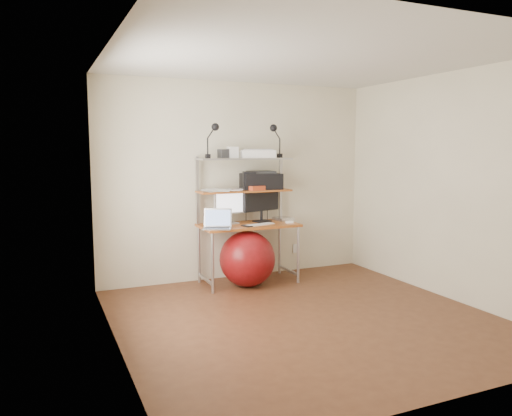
{
  "coord_description": "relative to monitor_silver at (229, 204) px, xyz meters",
  "views": [
    {
      "loc": [
        -2.37,
        -4.16,
        1.67
      ],
      "look_at": [
        -0.03,
        1.15,
        0.97
      ],
      "focal_mm": 35.0,
      "sensor_mm": 36.0,
      "label": 1
    }
  ],
  "objects": [
    {
      "name": "laptop",
      "position": [
        -0.26,
        -0.29,
        -0.2
      ],
      "size": [
        0.41,
        0.37,
        0.29
      ],
      "rotation": [
        0.0,
        0.0,
        -0.44
      ],
      "color": "#BBBBBF",
      "rests_on": "desktop"
    },
    {
      "name": "red_box",
      "position": [
        0.32,
        -0.09,
        0.19
      ],
      "size": [
        0.22,
        0.17,
        0.05
      ],
      "primitive_type": "cube",
      "rotation": [
        0.0,
        0.0,
        0.22
      ],
      "color": "#BE401E",
      "rests_on": "mid_shelf"
    },
    {
      "name": "room",
      "position": [
        0.2,
        -1.57,
        0.26
      ],
      "size": [
        3.6,
        3.6,
        3.6
      ],
      "color": "brown",
      "rests_on": "ground"
    },
    {
      "name": "exercise_ball",
      "position": [
        0.12,
        -0.28,
        -0.65
      ],
      "size": [
        0.68,
        0.68,
        0.68
      ],
      "primitive_type": "sphere",
      "color": "maroon",
      "rests_on": "floor"
    },
    {
      "name": "phone",
      "position": [
        0.11,
        -0.3,
        -0.24
      ],
      "size": [
        0.11,
        0.16,
        0.01
      ],
      "primitive_type": "cube",
      "rotation": [
        0.0,
        0.0,
        0.25
      ],
      "color": "black",
      "rests_on": "desktop"
    },
    {
      "name": "computer_desk",
      "position": [
        0.2,
        -0.07,
        -0.03
      ],
      "size": [
        1.2,
        0.6,
        1.57
      ],
      "color": "#B05622",
      "rests_on": "ground"
    },
    {
      "name": "mac_mini",
      "position": [
        0.74,
        -0.01,
        -0.23
      ],
      "size": [
        0.25,
        0.25,
        0.04
      ],
      "primitive_type": "cube",
      "rotation": [
        0.0,
        0.0,
        0.2
      ],
      "color": "#BBBBBF",
      "rests_on": "desktop"
    },
    {
      "name": "clip_lamp_left",
      "position": [
        -0.23,
        -0.1,
        0.86
      ],
      "size": [
        0.16,
        0.09,
        0.41
      ],
      "color": "black",
      "rests_on": "top_shelf"
    },
    {
      "name": "monitor_black",
      "position": [
        0.44,
        -0.0,
        0.03
      ],
      "size": [
        0.54,
        0.21,
        0.55
      ],
      "rotation": [
        0.0,
        0.0,
        0.28
      ],
      "color": "black",
      "rests_on": "desktop"
    },
    {
      "name": "scanner",
      "position": [
        0.37,
        -0.01,
        0.62
      ],
      "size": [
        0.46,
        0.35,
        0.11
      ],
      "rotation": [
        0.0,
        0.0,
        -0.19
      ],
      "color": "white",
      "rests_on": "top_shelf"
    },
    {
      "name": "monitor_silver",
      "position": [
        0.0,
        0.0,
        0.0
      ],
      "size": [
        0.42,
        0.18,
        0.47
      ],
      "rotation": [
        0.0,
        0.0,
        0.17
      ],
      "color": "silver",
      "rests_on": "desktop"
    },
    {
      "name": "clip_lamp_right",
      "position": [
        0.59,
        -0.07,
        0.87
      ],
      "size": [
        0.17,
        0.09,
        0.42
      ],
      "color": "black",
      "rests_on": "top_shelf"
    },
    {
      "name": "mouse",
      "position": [
        0.7,
        -0.26,
        -0.24
      ],
      "size": [
        0.1,
        0.08,
        0.03
      ],
      "primitive_type": "cube",
      "rotation": [
        0.0,
        0.0,
        -0.25
      ],
      "color": "white",
      "rests_on": "desktop"
    },
    {
      "name": "paper_stack",
      "position": [
        -0.17,
        -0.0,
        0.17
      ],
      "size": [
        0.39,
        0.41,
        0.02
      ],
      "color": "white",
      "rests_on": "mid_shelf"
    },
    {
      "name": "nas_cube",
      "position": [
        0.27,
        -0.0,
        0.28
      ],
      "size": [
        0.19,
        0.19,
        0.23
      ],
      "primitive_type": "cube",
      "rotation": [
        0.0,
        0.0,
        -0.3
      ],
      "color": "black",
      "rests_on": "mid_shelf"
    },
    {
      "name": "printer",
      "position": [
        0.45,
        0.04,
        0.27
      ],
      "size": [
        0.52,
        0.39,
        0.23
      ],
      "rotation": [
        0.0,
        0.0,
        -0.11
      ],
      "color": "black",
      "rests_on": "mid_shelf"
    },
    {
      "name": "box_white",
      "position": [
        0.05,
        0.01,
        0.63
      ],
      "size": [
        0.13,
        0.11,
        0.14
      ],
      "primitive_type": "cube",
      "rotation": [
        0.0,
        0.0,
        0.1
      ],
      "color": "white",
      "rests_on": "top_shelf"
    },
    {
      "name": "keyboard",
      "position": [
        0.3,
        -0.25,
        -0.24
      ],
      "size": [
        0.4,
        0.21,
        0.01
      ],
      "primitive_type": "cube",
      "rotation": [
        0.0,
        0.0,
        0.26
      ],
      "color": "white",
      "rests_on": "desktop"
    },
    {
      "name": "box_grey",
      "position": [
        -0.07,
        0.01,
        0.62
      ],
      "size": [
        0.13,
        0.13,
        0.11
      ],
      "primitive_type": "cube",
      "rotation": [
        0.0,
        0.0,
        0.22
      ],
      "color": "#2A2B2D",
      "rests_on": "top_shelf"
    },
    {
      "name": "wall_outlet",
      "position": [
        1.05,
        0.21,
        -0.69
      ],
      "size": [
        0.08,
        0.01,
        0.12
      ],
      "primitive_type": "cube",
      "color": "white",
      "rests_on": "room"
    }
  ]
}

